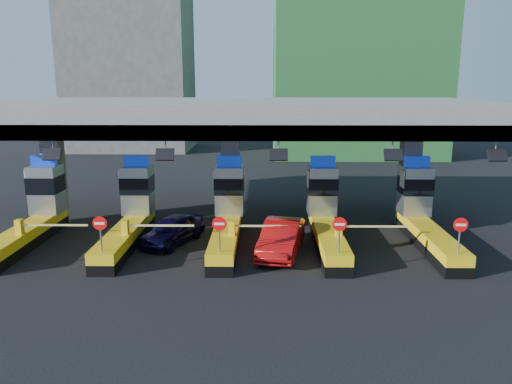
{
  "coord_description": "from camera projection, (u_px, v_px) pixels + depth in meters",
  "views": [
    {
      "loc": [
        1.83,
        -24.55,
        8.03
      ],
      "look_at": [
        1.46,
        0.0,
        2.58
      ],
      "focal_mm": 35.0,
      "sensor_mm": 36.0,
      "label": 1
    }
  ],
  "objects": [
    {
      "name": "toll_lane_far_left",
      "position": [
        35.0,
        212.0,
        25.85
      ],
      "size": [
        4.43,
        8.0,
        4.16
      ],
      "color": "black",
      "rests_on": "ground"
    },
    {
      "name": "red_car",
      "position": [
        281.0,
        238.0,
        23.63
      ],
      "size": [
        2.57,
        5.04,
        1.59
      ],
      "primitive_type": "imported",
      "rotation": [
        0.0,
        0.0,
        -0.19
      ],
      "color": "#AB0D0D",
      "rests_on": "ground"
    },
    {
      "name": "toll_lane_right",
      "position": [
        325.0,
        214.0,
        25.63
      ],
      "size": [
        4.43,
        8.0,
        4.16
      ],
      "color": "black",
      "rests_on": "ground"
    },
    {
      "name": "bg_building_scaffold",
      "position": [
        358.0,
        25.0,
        53.76
      ],
      "size": [
        18.0,
        12.0,
        28.0
      ],
      "primitive_type": "cube",
      "color": "#1E5926",
      "rests_on": "ground"
    },
    {
      "name": "toll_canopy",
      "position": [
        230.0,
        117.0,
        27.21
      ],
      "size": [
        28.0,
        12.09,
        7.0
      ],
      "color": "slate",
      "rests_on": "ground"
    },
    {
      "name": "toll_lane_far_right",
      "position": [
        422.0,
        214.0,
        25.56
      ],
      "size": [
        4.43,
        8.0,
        4.16
      ],
      "color": "black",
      "rests_on": "ground"
    },
    {
      "name": "van",
      "position": [
        173.0,
        230.0,
        25.21
      ],
      "size": [
        3.22,
        4.5,
        1.42
      ],
      "primitive_type": "imported",
      "rotation": [
        0.0,
        0.0,
        -0.41
      ],
      "color": "black",
      "rests_on": "ground"
    },
    {
      "name": "toll_lane_center",
      "position": [
        228.0,
        213.0,
        25.71
      ],
      "size": [
        4.43,
        8.0,
        4.16
      ],
      "color": "black",
      "rests_on": "ground"
    },
    {
      "name": "toll_lane_left",
      "position": [
        131.0,
        213.0,
        25.78
      ],
      "size": [
        4.43,
        8.0,
        4.16
      ],
      "color": "black",
      "rests_on": "ground"
    },
    {
      "name": "bg_building_concrete",
      "position": [
        130.0,
        73.0,
        59.13
      ],
      "size": [
        14.0,
        10.0,
        18.0
      ],
      "primitive_type": "cube",
      "color": "#4C4C49",
      "rests_on": "ground"
    },
    {
      "name": "ground",
      "position": [
        228.0,
        241.0,
        25.74
      ],
      "size": [
        120.0,
        120.0,
        0.0
      ],
      "primitive_type": "plane",
      "color": "black",
      "rests_on": "ground"
    }
  ]
}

